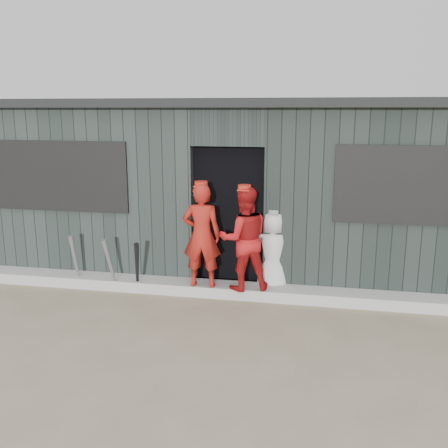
% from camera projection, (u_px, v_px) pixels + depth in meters
% --- Properties ---
extents(ground, '(80.00, 80.00, 0.00)m').
position_uv_depth(ground, '(190.00, 358.00, 5.09)').
color(ground, '#776752').
rests_on(ground, ground).
extents(curb, '(8.00, 0.36, 0.15)m').
position_uv_depth(curb, '(224.00, 290.00, 6.81)').
color(curb, '#9E9F99').
rests_on(curb, ground).
extents(bat_left, '(0.09, 0.22, 0.78)m').
position_uv_depth(bat_left, '(75.00, 261.00, 7.04)').
color(bat_left, gray).
rests_on(bat_left, ground).
extents(bat_mid, '(0.16, 0.27, 0.78)m').
position_uv_depth(bat_mid, '(111.00, 265.00, 6.83)').
color(bat_mid, gray).
rests_on(bat_mid, ground).
extents(bat_right, '(0.20, 0.36, 0.76)m').
position_uv_depth(bat_right, '(137.00, 267.00, 6.78)').
color(bat_right, black).
rests_on(bat_right, ground).
extents(player_red_left, '(0.53, 0.37, 1.40)m').
position_uv_depth(player_red_left, '(202.00, 236.00, 6.59)').
color(player_red_left, maroon).
rests_on(player_red_left, curb).
extents(player_red_right, '(0.80, 0.71, 1.37)m').
position_uv_depth(player_red_right, '(244.00, 239.00, 6.48)').
color(player_red_right, '#A51415').
rests_on(player_red_right, curb).
extents(player_grey_back, '(0.58, 0.40, 1.15)m').
position_uv_depth(player_grey_back, '(273.00, 252.00, 6.81)').
color(player_grey_back, silver).
rests_on(player_grey_back, ground).
extents(dugout, '(8.30, 3.30, 2.62)m').
position_uv_depth(dugout, '(244.00, 184.00, 8.15)').
color(dugout, black).
rests_on(dugout, ground).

